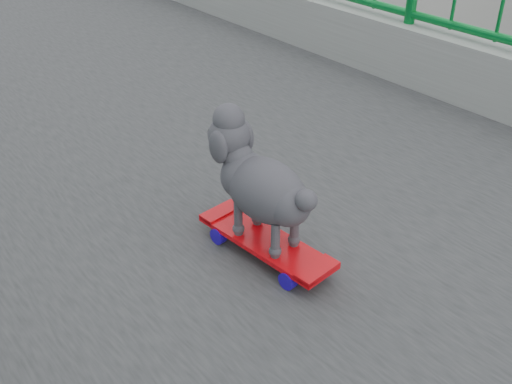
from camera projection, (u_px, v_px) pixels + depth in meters
name	position (u px, v px, depth m)	size (l,w,h in m)	color
skateboard	(266.00, 243.00, 1.93)	(0.19, 0.51, 0.07)	red
poodle	(261.00, 182.00, 1.83)	(0.21, 0.45, 0.38)	#29272B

